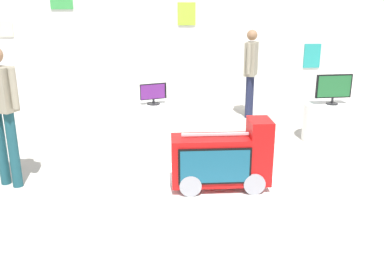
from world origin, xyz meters
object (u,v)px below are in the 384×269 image
display_pedestal_left_rear (154,123)px  main_display_pedestal (220,198)px  tv_on_left_rear (153,93)px  novelty_firetruck_tv (223,161)px  shopper_browsing_near_truck (251,67)px  tv_on_center_rear (334,87)px  shopper_browsing_rear (1,106)px  display_pedestal_center_rear (330,122)px

display_pedestal_left_rear → main_display_pedestal: bearing=-74.3°
display_pedestal_left_rear → tv_on_left_rear: tv_on_left_rear is taller
novelty_firetruck_tv → shopper_browsing_near_truck: 4.02m
novelty_firetruck_tv → shopper_browsing_near_truck: (1.17, 3.82, 0.42)m
main_display_pedestal → display_pedestal_left_rear: bearing=105.7°
shopper_browsing_near_truck → tv_on_center_rear: bearing=-59.3°
shopper_browsing_rear → tv_on_center_rear: bearing=15.9°
display_pedestal_center_rear → shopper_browsing_rear: shopper_browsing_rear is taller
tv_on_left_rear → shopper_browsing_near_truck: shopper_browsing_near_truck is taller
shopper_browsing_near_truck → shopper_browsing_rear: bearing=-141.2°
novelty_firetruck_tv → display_pedestal_left_rear: (-0.71, 2.47, -0.26)m
main_display_pedestal → display_pedestal_left_rear: display_pedestal_left_rear is taller
main_display_pedestal → shopper_browsing_near_truck: bearing=72.6°
main_display_pedestal → tv_on_center_rear: size_ratio=3.14×
main_display_pedestal → shopper_browsing_rear: bearing=160.7°
display_pedestal_center_rear → shopper_browsing_near_truck: size_ratio=0.52×
shopper_browsing_near_truck → tv_on_left_rear: bearing=-144.3°
display_pedestal_left_rear → tv_on_left_rear: bearing=-107.7°
display_pedestal_left_rear → display_pedestal_center_rear: size_ratio=1.03×
shopper_browsing_rear → display_pedestal_left_rear: bearing=41.8°
main_display_pedestal → display_pedestal_center_rear: size_ratio=2.13×
display_pedestal_left_rear → tv_on_center_rear: (2.85, -0.27, 0.58)m
main_display_pedestal → tv_on_center_rear: bearing=45.4°
display_pedestal_left_rear → shopper_browsing_near_truck: shopper_browsing_near_truck is taller
display_pedestal_left_rear → shopper_browsing_rear: size_ratio=0.53×
main_display_pedestal → shopper_browsing_rear: size_ratio=1.09×
tv_on_center_rear → display_pedestal_center_rear: bearing=86.9°
novelty_firetruck_tv → tv_on_left_rear: 2.58m
shopper_browsing_near_truck → shopper_browsing_rear: shopper_browsing_rear is taller
display_pedestal_left_rear → display_pedestal_center_rear: bearing=-5.4°
novelty_firetruck_tv → tv_on_left_rear: size_ratio=2.48×
main_display_pedestal → display_pedestal_left_rear: (-0.69, 2.46, 0.18)m
main_display_pedestal → novelty_firetruck_tv: (0.02, -0.01, 0.44)m
display_pedestal_center_rear → tv_on_center_rear: (-0.00, -0.00, 0.58)m
main_display_pedestal → display_pedestal_center_rear: bearing=45.4°
novelty_firetruck_tv → tv_on_left_rear: bearing=106.2°
novelty_firetruck_tv → shopper_browsing_rear: 2.68m
display_pedestal_left_rear → display_pedestal_center_rear: (2.85, -0.27, 0.00)m
tv_on_left_rear → shopper_browsing_near_truck: size_ratio=0.25×
shopper_browsing_rear → main_display_pedestal: bearing=-19.3°
tv_on_left_rear → display_pedestal_center_rear: 2.91m
display_pedestal_center_rear → shopper_browsing_rear: 4.87m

